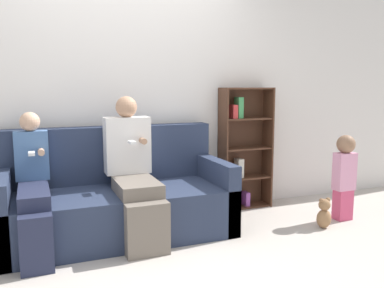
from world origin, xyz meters
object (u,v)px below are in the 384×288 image
toddler_standing (344,174)px  teddy_bear (324,214)px  child_seated (33,186)px  adult_seated (133,168)px  couch (117,201)px  bookshelf (243,149)px

toddler_standing → teddy_bear: 0.49m
child_seated → teddy_bear: (2.49, -0.39, -0.41)m
adult_seated → teddy_bear: bearing=-14.4°
adult_seated → child_seated: adult_seated is taller
teddy_bear → adult_seated: bearing=165.6°
toddler_standing → child_seated: bearing=174.7°
couch → bookshelf: (1.44, 0.34, 0.34)m
couch → child_seated: 0.74m
child_seated → teddy_bear: child_seated is taller
adult_seated → toddler_standing: bearing=-8.4°
couch → child_seated: (-0.68, -0.16, 0.24)m
adult_seated → teddy_bear: (1.69, -0.43, -0.48)m
adult_seated → toddler_standing: (2.03, -0.30, -0.15)m
bookshelf → teddy_bear: (0.37, -0.89, -0.51)m
bookshelf → couch: bearing=-166.8°
couch → teddy_bear: bearing=-17.1°
couch → teddy_bear: size_ratio=6.77×
couch → adult_seated: 0.36m
adult_seated → toddler_standing: size_ratio=1.45×
teddy_bear → child_seated: bearing=171.0°
adult_seated → child_seated: 0.81m
couch → adult_seated: bearing=-45.3°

